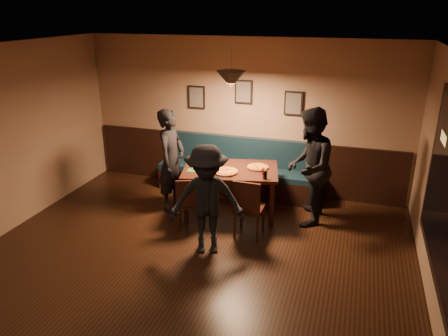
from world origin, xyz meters
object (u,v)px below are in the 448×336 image
(diner_front, at_px, (207,200))
(tabasco_bottle, at_px, (263,171))
(chair_near_left, at_px, (189,202))
(booth_bench, at_px, (239,168))
(chair_near_right, at_px, (249,207))
(soda_glass, at_px, (265,175))
(diner_right, at_px, (309,167))
(dining_table, at_px, (230,192))
(diner_left, at_px, (171,160))

(diner_front, height_order, tabasco_bottle, diner_front)
(chair_near_left, xyz_separation_m, diner_front, (0.52, -0.61, 0.37))
(booth_bench, height_order, chair_near_right, booth_bench)
(booth_bench, bearing_deg, soda_glass, -57.14)
(booth_bench, relative_size, diner_front, 1.90)
(diner_front, xyz_separation_m, soda_glass, (0.60, 0.96, 0.09))
(diner_right, height_order, tabasco_bottle, diner_right)
(diner_front, bearing_deg, booth_bench, 75.13)
(diner_front, relative_size, tabasco_bottle, 12.03)
(booth_bench, bearing_deg, dining_table, -82.83)
(booth_bench, height_order, soda_glass, booth_bench)
(chair_near_right, xyz_separation_m, diner_left, (-1.49, 0.53, 0.40))
(booth_bench, distance_m, diner_left, 1.36)
(tabasco_bottle, bearing_deg, booth_bench, 124.15)
(chair_near_left, bearing_deg, diner_front, -70.06)
(diner_right, distance_m, diner_front, 1.81)
(diner_front, height_order, soda_glass, diner_front)
(dining_table, relative_size, soda_glass, 11.05)
(dining_table, xyz_separation_m, tabasco_bottle, (0.56, -0.10, 0.47))
(chair_near_right, distance_m, soda_glass, 0.55)
(diner_left, bearing_deg, chair_near_left, -134.32)
(diner_right, xyz_separation_m, soda_glass, (-0.61, -0.38, -0.06))
(dining_table, bearing_deg, soda_glass, -34.70)
(diner_front, bearing_deg, chair_near_left, 111.97)
(tabasco_bottle, bearing_deg, chair_near_left, -154.09)
(dining_table, xyz_separation_m, soda_glass, (0.63, -0.26, 0.47))
(dining_table, bearing_deg, diner_front, -101.08)
(dining_table, bearing_deg, chair_near_left, -141.36)
(dining_table, bearing_deg, tabasco_bottle, -22.48)
(diner_right, relative_size, soda_glass, 13.65)
(diner_left, height_order, diner_right, diner_right)
(diner_right, distance_m, soda_glass, 0.72)
(diner_left, relative_size, diner_right, 0.93)
(soda_glass, bearing_deg, booth_bench, 122.86)
(dining_table, height_order, chair_near_right, chair_near_right)
(diner_right, relative_size, tabasco_bottle, 14.22)
(chair_near_right, height_order, diner_front, diner_front)
(chair_near_left, bearing_deg, soda_glass, -3.28)
(dining_table, relative_size, chair_near_right, 1.62)
(chair_near_right, xyz_separation_m, soda_glass, (0.15, 0.33, 0.41))
(dining_table, relative_size, tabasco_bottle, 11.51)
(chair_near_left, height_order, diner_left, diner_left)
(diner_front, bearing_deg, diner_left, 113.33)
(booth_bench, height_order, chair_near_left, booth_bench)
(chair_near_right, height_order, soda_glass, soda_glass)
(chair_near_left, distance_m, tabasco_bottle, 1.25)
(dining_table, xyz_separation_m, diner_left, (-1.02, -0.05, 0.46))
(booth_bench, distance_m, soda_glass, 1.41)
(booth_bench, relative_size, chair_near_right, 3.21)
(booth_bench, distance_m, dining_table, 0.90)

